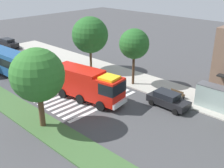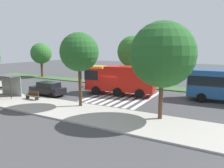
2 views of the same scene
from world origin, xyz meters
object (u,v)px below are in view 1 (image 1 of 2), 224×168
at_px(parked_car_west, 8,43).
at_px(bus_stop_shelter, 213,93).
at_px(sidewalk_tree_far_west, 90,35).
at_px(sidewalk_tree_west, 134,44).
at_px(parked_car_mid, 168,100).
at_px(bench_near_shelter, 178,93).
at_px(transit_bus, 12,63).
at_px(fire_truck, 89,84).
at_px(median_tree_west, 38,75).

relative_size(parked_car_west, bus_stop_shelter, 1.34).
distance_m(sidewalk_tree_far_west, sidewalk_tree_west, 7.96).
distance_m(parked_car_mid, bench_near_shelter, 2.68).
bearing_deg(sidewalk_tree_west, parked_car_mid, -18.40).
relative_size(parked_car_mid, bus_stop_shelter, 1.32).
height_order(transit_bus, bench_near_shelter, transit_bus).
xyz_separation_m(fire_truck, sidewalk_tree_far_west, (-7.34, 6.90, 3.24)).
height_order(bus_stop_shelter, bench_near_shelter, bus_stop_shelter).
bearing_deg(median_tree_west, sidewalk_tree_far_west, 121.23).
bearing_deg(parked_car_mid, sidewalk_tree_west, 163.39).
xyz_separation_m(transit_bus, sidewalk_tree_far_west, (5.84, 9.10, 3.22)).
bearing_deg(fire_truck, parked_car_mid, 24.56).
xyz_separation_m(parked_car_mid, bench_near_shelter, (-0.35, 2.64, -0.27)).
relative_size(bench_near_shelter, median_tree_west, 0.21).
xyz_separation_m(transit_bus, bench_near_shelter, (20.06, 9.54, -1.44)).
xyz_separation_m(parked_car_mid, transit_bus, (-20.41, -6.90, 1.17)).
relative_size(fire_truck, transit_bus, 0.85).
bearing_deg(transit_bus, parked_car_mid, -163.92).
xyz_separation_m(parked_car_mid, bus_stop_shelter, (3.65, 2.63, 1.02)).
xyz_separation_m(fire_truck, bench_near_shelter, (6.88, 7.34, -1.42)).
distance_m(parked_car_west, bench_near_shelter, 35.18).
distance_m(fire_truck, bus_stop_shelter, 13.13).
distance_m(parked_car_west, transit_bus, 16.57).
distance_m(bench_near_shelter, sidewalk_tree_far_west, 14.97).
relative_size(sidewalk_tree_far_west, median_tree_west, 1.03).
distance_m(parked_car_west, sidewalk_tree_west, 29.25).
bearing_deg(parked_car_west, parked_car_mid, -2.89).
xyz_separation_m(transit_bus, bus_stop_shelter, (24.06, 9.53, -0.15)).
bearing_deg(sidewalk_tree_far_west, sidewalk_tree_west, 0.00).
relative_size(bus_stop_shelter, sidewalk_tree_west, 0.49).
xyz_separation_m(bus_stop_shelter, sidewalk_tree_far_west, (-18.22, -0.43, 3.36)).
xyz_separation_m(parked_car_mid, sidewalk_tree_west, (-6.61, 2.20, 4.49)).
xyz_separation_m(parked_car_mid, sidewalk_tree_far_west, (-14.57, 2.20, 4.38)).
bearing_deg(sidewalk_tree_far_west, bus_stop_shelter, 1.37).
distance_m(bus_stop_shelter, median_tree_west, 17.56).
bearing_deg(fire_truck, bench_near_shelter, 38.37).
bearing_deg(bus_stop_shelter, parked_car_mid, -144.20).
xyz_separation_m(bench_near_shelter, sidewalk_tree_west, (-6.26, -0.44, 4.76)).
bearing_deg(bench_near_shelter, bus_stop_shelter, -0.08).
bearing_deg(parked_car_mid, parked_car_west, -178.20).
relative_size(fire_truck, sidewalk_tree_far_west, 1.17).
xyz_separation_m(sidewalk_tree_west, median_tree_west, (0.33, -13.67, -0.19)).
distance_m(transit_bus, sidewalk_tree_west, 16.86).
bearing_deg(fire_truck, median_tree_west, -90.47).
height_order(transit_bus, sidewalk_tree_west, sidewalk_tree_west).
distance_m(parked_car_mid, median_tree_west, 13.77).
bearing_deg(sidewalk_tree_west, parked_car_west, -175.63).
bearing_deg(sidewalk_tree_far_west, median_tree_west, -58.77).
bearing_deg(fire_truck, parked_car_west, 162.05).
relative_size(fire_truck, sidewalk_tree_west, 1.27).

